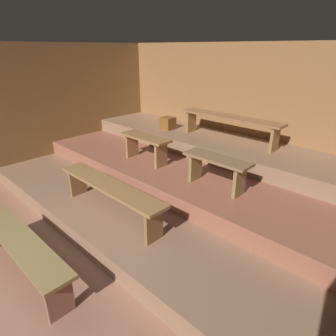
# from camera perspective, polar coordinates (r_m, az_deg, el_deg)

# --- Properties ---
(ground) EXTENTS (6.91, 5.81, 0.08)m
(ground) POSITION_cam_1_polar(r_m,az_deg,el_deg) (4.57, -3.39, -9.70)
(ground) COLOR #94664F
(wall_back) EXTENTS (6.91, 0.06, 2.51)m
(wall_back) POSITION_cam_1_polar(r_m,az_deg,el_deg) (5.98, 14.67, 10.93)
(wall_back) COLOR olive
(wall_back) RESTS_ON ground
(wall_left) EXTENTS (0.06, 5.81, 2.51)m
(wall_left) POSITION_cam_1_polar(r_m,az_deg,el_deg) (6.58, -22.70, 10.96)
(wall_left) COLOR brown
(wall_left) RESTS_ON ground
(platform_lower) EXTENTS (6.11, 3.72, 0.26)m
(platform_lower) POSITION_cam_1_polar(r_m,az_deg,el_deg) (4.88, 2.11, -5.06)
(platform_lower) COLOR #8E6A51
(platform_lower) RESTS_ON ground
(platform_middle) EXTENTS (6.11, 2.53, 0.26)m
(platform_middle) POSITION_cam_1_polar(r_m,az_deg,el_deg) (5.19, 6.54, -0.22)
(platform_middle) COLOR #975944
(platform_middle) RESTS_ON platform_lower
(platform_upper) EXTENTS (6.11, 1.26, 0.26)m
(platform_upper) POSITION_cam_1_polar(r_m,az_deg,el_deg) (5.58, 10.67, 4.13)
(platform_upper) COLOR #8F6E53
(platform_upper) RESTS_ON platform_middle
(bench_floor_center) EXTENTS (1.82, 0.33, 0.46)m
(bench_floor_center) POSITION_cam_1_polar(r_m,az_deg,el_deg) (3.66, -26.78, -13.93)
(bench_floor_center) COLOR olive
(bench_floor_center) RESTS_ON ground
(bench_lower_center) EXTENTS (1.96, 0.33, 0.46)m
(bench_lower_center) POSITION_cam_1_polar(r_m,az_deg,el_deg) (3.96, -11.50, -4.29)
(bench_lower_center) COLOR olive
(bench_lower_center) RESTS_ON platform_lower
(bench_middle_left) EXTENTS (1.00, 0.33, 0.46)m
(bench_middle_left) POSITION_cam_1_polar(r_m,az_deg,el_deg) (5.06, -4.46, 4.94)
(bench_middle_left) COLOR olive
(bench_middle_left) RESTS_ON platform_middle
(bench_middle_right) EXTENTS (1.00, 0.33, 0.46)m
(bench_middle_right) POSITION_cam_1_polar(r_m,az_deg,el_deg) (4.13, 9.62, 0.47)
(bench_middle_right) COLOR #856244
(bench_middle_right) RESTS_ON platform_middle
(bench_upper_center) EXTENTS (2.03, 0.33, 0.46)m
(bench_upper_center) POSITION_cam_1_polar(r_m,az_deg,el_deg) (5.45, 12.02, 9.14)
(bench_upper_center) COLOR #92633C
(bench_upper_center) RESTS_ON platform_upper
(wooden_crate_upper) EXTENTS (0.25, 0.25, 0.25)m
(wooden_crate_upper) POSITION_cam_1_polar(r_m,az_deg,el_deg) (6.19, 0.00, 8.88)
(wooden_crate_upper) COLOR brown
(wooden_crate_upper) RESTS_ON platform_upper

